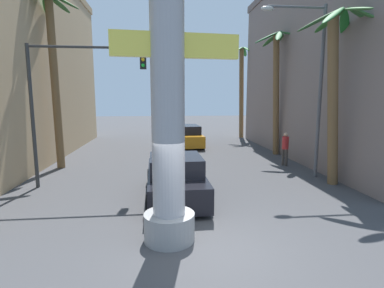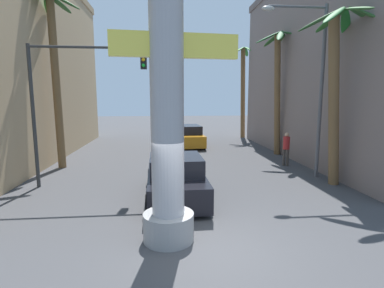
{
  "view_description": "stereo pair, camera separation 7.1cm",
  "coord_description": "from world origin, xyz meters",
  "px_view_note": "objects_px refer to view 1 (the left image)",
  "views": [
    {
      "loc": [
        -1.01,
        -6.46,
        3.53
      ],
      "look_at": [
        0.0,
        3.22,
        2.04
      ],
      "focal_mm": 28.0,
      "sensor_mm": 36.0,
      "label": 1
    },
    {
      "loc": [
        -0.94,
        -6.47,
        3.53
      ],
      "look_at": [
        0.0,
        3.22,
        2.04
      ],
      "focal_mm": 28.0,
      "sensor_mm": 36.0,
      "label": 2
    }
  ],
  "objects_px": {
    "palm_tree_mid_right": "(278,79)",
    "pedestrian_mid_right": "(285,146)",
    "palm_tree_near_right": "(337,76)",
    "traffic_light_mast": "(74,87)",
    "neon_sign_pole": "(168,62)",
    "street_lamp": "(311,75)",
    "car_far": "(187,136)",
    "palm_tree_far_right": "(242,85)",
    "palm_tree_mid_left": "(52,62)",
    "car_lead": "(175,178)"
  },
  "relations": [
    {
      "from": "neon_sign_pole",
      "to": "palm_tree_mid_left",
      "type": "xyz_separation_m",
      "value": [
        -5.45,
        8.69,
        0.96
      ]
    },
    {
      "from": "traffic_light_mast",
      "to": "palm_tree_mid_left",
      "type": "bearing_deg",
      "value": 118.31
    },
    {
      "from": "car_far",
      "to": "neon_sign_pole",
      "type": "bearing_deg",
      "value": -96.74
    },
    {
      "from": "car_far",
      "to": "palm_tree_mid_left",
      "type": "relative_size",
      "value": 0.54
    },
    {
      "from": "traffic_light_mast",
      "to": "neon_sign_pole",
      "type": "bearing_deg",
      "value": -55.35
    },
    {
      "from": "palm_tree_mid_right",
      "to": "palm_tree_mid_left",
      "type": "distance_m",
      "value": 12.65
    },
    {
      "from": "pedestrian_mid_right",
      "to": "neon_sign_pole",
      "type": "bearing_deg",
      "value": -128.94
    },
    {
      "from": "neon_sign_pole",
      "to": "car_lead",
      "type": "xyz_separation_m",
      "value": [
        0.31,
        3.31,
        -3.66
      ]
    },
    {
      "from": "car_lead",
      "to": "palm_tree_mid_right",
      "type": "bearing_deg",
      "value": 48.84
    },
    {
      "from": "car_far",
      "to": "palm_tree_mid_left",
      "type": "distance_m",
      "value": 10.57
    },
    {
      "from": "street_lamp",
      "to": "car_lead",
      "type": "relative_size",
      "value": 1.55
    },
    {
      "from": "palm_tree_mid_right",
      "to": "palm_tree_near_right",
      "type": "bearing_deg",
      "value": -92.43
    },
    {
      "from": "neon_sign_pole",
      "to": "palm_tree_mid_right",
      "type": "bearing_deg",
      "value": 57.47
    },
    {
      "from": "traffic_light_mast",
      "to": "palm_tree_far_right",
      "type": "bearing_deg",
      "value": 53.56
    },
    {
      "from": "traffic_light_mast",
      "to": "palm_tree_mid_right",
      "type": "bearing_deg",
      "value": 29.21
    },
    {
      "from": "traffic_light_mast",
      "to": "street_lamp",
      "type": "bearing_deg",
      "value": 2.59
    },
    {
      "from": "car_far",
      "to": "palm_tree_far_right",
      "type": "xyz_separation_m",
      "value": [
        5.29,
        4.48,
        3.94
      ]
    },
    {
      "from": "palm_tree_near_right",
      "to": "pedestrian_mid_right",
      "type": "relative_size",
      "value": 3.92
    },
    {
      "from": "car_lead",
      "to": "car_far",
      "type": "height_order",
      "value": "same"
    },
    {
      "from": "car_far",
      "to": "palm_tree_mid_right",
      "type": "height_order",
      "value": "palm_tree_mid_right"
    },
    {
      "from": "palm_tree_mid_left",
      "to": "traffic_light_mast",
      "type": "bearing_deg",
      "value": -61.69
    },
    {
      "from": "traffic_light_mast",
      "to": "palm_tree_near_right",
      "type": "height_order",
      "value": "palm_tree_near_right"
    },
    {
      "from": "palm_tree_far_right",
      "to": "car_lead",
      "type": "bearing_deg",
      "value": -112.77
    },
    {
      "from": "car_far",
      "to": "street_lamp",
      "type": "bearing_deg",
      "value": -63.95
    },
    {
      "from": "car_lead",
      "to": "palm_tree_far_right",
      "type": "distance_m",
      "value": 17.87
    },
    {
      "from": "street_lamp",
      "to": "palm_tree_mid_right",
      "type": "bearing_deg",
      "value": 83.31
    },
    {
      "from": "palm_tree_mid_right",
      "to": "pedestrian_mid_right",
      "type": "bearing_deg",
      "value": -101.97
    },
    {
      "from": "neon_sign_pole",
      "to": "palm_tree_mid_right",
      "type": "relative_size",
      "value": 1.27
    },
    {
      "from": "traffic_light_mast",
      "to": "car_lead",
      "type": "bearing_deg",
      "value": -24.88
    },
    {
      "from": "pedestrian_mid_right",
      "to": "palm_tree_far_right",
      "type": "bearing_deg",
      "value": 86.37
    },
    {
      "from": "palm_tree_near_right",
      "to": "palm_tree_mid_left",
      "type": "bearing_deg",
      "value": 159.67
    },
    {
      "from": "neon_sign_pole",
      "to": "car_far",
      "type": "relative_size",
      "value": 2.06
    },
    {
      "from": "street_lamp",
      "to": "palm_tree_far_right",
      "type": "bearing_deg",
      "value": 87.08
    },
    {
      "from": "street_lamp",
      "to": "palm_tree_mid_left",
      "type": "height_order",
      "value": "palm_tree_mid_left"
    },
    {
      "from": "palm_tree_mid_right",
      "to": "pedestrian_mid_right",
      "type": "relative_size",
      "value": 4.26
    },
    {
      "from": "neon_sign_pole",
      "to": "palm_tree_far_right",
      "type": "relative_size",
      "value": 1.2
    },
    {
      "from": "neon_sign_pole",
      "to": "car_lead",
      "type": "height_order",
      "value": "neon_sign_pole"
    },
    {
      "from": "street_lamp",
      "to": "pedestrian_mid_right",
      "type": "xyz_separation_m",
      "value": [
        -0.03,
        2.3,
        -3.49
      ]
    },
    {
      "from": "palm_tree_mid_right",
      "to": "palm_tree_mid_left",
      "type": "height_order",
      "value": "palm_tree_mid_left"
    },
    {
      "from": "car_lead",
      "to": "palm_tree_mid_left",
      "type": "xyz_separation_m",
      "value": [
        -5.76,
        5.38,
        4.62
      ]
    },
    {
      "from": "street_lamp",
      "to": "palm_tree_mid_right",
      "type": "xyz_separation_m",
      "value": [
        0.64,
        5.42,
        0.18
      ]
    },
    {
      "from": "palm_tree_far_right",
      "to": "traffic_light_mast",
      "type": "bearing_deg",
      "value": -126.44
    },
    {
      "from": "neon_sign_pole",
      "to": "palm_tree_near_right",
      "type": "relative_size",
      "value": 1.38
    },
    {
      "from": "palm_tree_mid_left",
      "to": "car_lead",
      "type": "bearing_deg",
      "value": -43.05
    },
    {
      "from": "palm_tree_near_right",
      "to": "neon_sign_pole",
      "type": "bearing_deg",
      "value": -147.95
    },
    {
      "from": "palm_tree_mid_right",
      "to": "palm_tree_near_right",
      "type": "relative_size",
      "value": 1.09
    },
    {
      "from": "neon_sign_pole",
      "to": "palm_tree_far_right",
      "type": "distance_m",
      "value": 20.62
    },
    {
      "from": "palm_tree_near_right",
      "to": "palm_tree_mid_left",
      "type": "distance_m",
      "value": 12.99
    },
    {
      "from": "street_lamp",
      "to": "palm_tree_mid_left",
      "type": "relative_size",
      "value": 0.87
    },
    {
      "from": "palm_tree_far_right",
      "to": "palm_tree_mid_left",
      "type": "xyz_separation_m",
      "value": [
        -12.5,
        -10.69,
        0.65
      ]
    }
  ]
}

